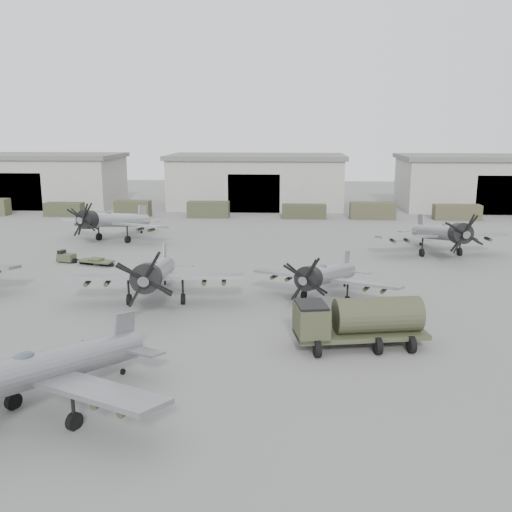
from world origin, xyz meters
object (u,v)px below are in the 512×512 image
at_px(tug_trailer, 78,259).
at_px(aircraft_far_1, 443,233).
at_px(aircraft_near_1, 36,371).
at_px(aircraft_far_0, 111,221).
at_px(aircraft_mid_1, 155,273).
at_px(fuel_tanker, 359,319).
at_px(aircraft_mid_2, 325,276).

bearing_deg(tug_trailer, aircraft_far_1, 25.00).
distance_m(aircraft_near_1, aircraft_far_1, 44.76).
bearing_deg(aircraft_far_0, aircraft_mid_1, -45.18).
xyz_separation_m(aircraft_near_1, fuel_tanker, (15.53, 9.93, -0.63)).
xyz_separation_m(aircraft_near_1, aircraft_mid_2, (13.98, 18.90, -0.28)).
distance_m(aircraft_mid_2, tug_trailer, 26.22).
height_order(aircraft_near_1, aircraft_far_1, aircraft_far_1).
bearing_deg(aircraft_mid_2, aircraft_near_1, -103.40).
relative_size(aircraft_mid_2, fuel_tanker, 1.37).
xyz_separation_m(aircraft_mid_1, aircraft_far_0, (-10.81, 23.74, 0.04)).
height_order(aircraft_near_1, aircraft_mid_1, aircraft_mid_1).
relative_size(aircraft_mid_2, aircraft_far_1, 0.84).
height_order(aircraft_far_0, fuel_tanker, aircraft_far_0).
xyz_separation_m(aircraft_mid_1, aircraft_mid_2, (12.76, 1.44, -0.34)).
bearing_deg(tug_trailer, aircraft_near_1, -55.91).
bearing_deg(fuel_tanker, aircraft_mid_1, 141.92).
height_order(aircraft_mid_1, fuel_tanker, aircraft_mid_1).
xyz_separation_m(aircraft_mid_1, tug_trailer, (-10.84, 12.76, -2.00)).
xyz_separation_m(aircraft_mid_2, tug_trailer, (-23.59, 11.32, -1.66)).
bearing_deg(aircraft_mid_1, tug_trailer, 124.64).
bearing_deg(aircraft_near_1, aircraft_mid_1, 110.78).
height_order(aircraft_far_0, tug_trailer, aircraft_far_0).
distance_m(aircraft_near_1, tug_trailer, 31.78).
distance_m(aircraft_mid_1, aircraft_mid_2, 12.84).
distance_m(aircraft_far_0, aircraft_far_1, 36.96).
xyz_separation_m(aircraft_near_1, aircraft_far_1, (26.97, 35.73, 0.06)).
relative_size(aircraft_mid_2, tug_trailer, 1.86).
bearing_deg(aircraft_far_0, tug_trailer, -69.79).
bearing_deg(aircraft_near_1, aircraft_mid_2, 78.31).
bearing_deg(tug_trailer, aircraft_mid_1, -33.22).
bearing_deg(aircraft_far_1, tug_trailer, 179.38).
height_order(aircraft_near_1, tug_trailer, aircraft_near_1).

